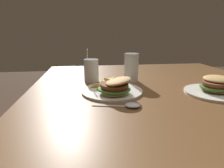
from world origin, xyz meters
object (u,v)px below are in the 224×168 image
(meal_plate_near, at_px, (114,88))
(meal_plate_far, at_px, (215,88))
(beer_glass, at_px, (131,68))
(spoon, at_px, (131,105))
(juice_glass, at_px, (91,71))

(meal_plate_near, distance_m, meal_plate_far, 0.46)
(beer_glass, relative_size, meal_plate_far, 0.60)
(beer_glass, height_order, spoon, beer_glass)
(meal_plate_near, xyz_separation_m, beer_glass, (-0.21, 0.13, 0.05))
(meal_plate_near, distance_m, beer_glass, 0.25)
(juice_glass, bearing_deg, beer_glass, 84.64)
(juice_glass, bearing_deg, meal_plate_far, 62.55)
(beer_glass, bearing_deg, meal_plate_far, 51.06)
(juice_glass, xyz_separation_m, meal_plate_far, (0.29, 0.55, -0.03))
(juice_glass, distance_m, meal_plate_far, 0.62)
(beer_glass, height_order, juice_glass, juice_glass)
(beer_glass, distance_m, juice_glass, 0.22)
(meal_plate_near, xyz_separation_m, juice_glass, (-0.23, -0.09, 0.03))
(meal_plate_near, xyz_separation_m, meal_plate_far, (0.05, 0.46, -0.00))
(meal_plate_near, relative_size, spoon, 1.57)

